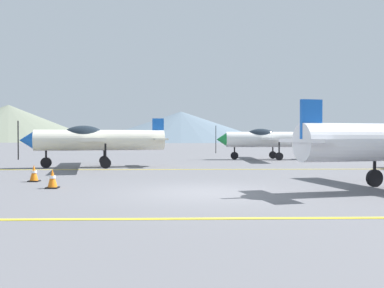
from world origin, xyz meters
TOP-DOWN VIEW (x-y plane):
  - ground_plane at (0.00, 0.00)m, footprint 400.00×400.00m
  - apron_line_near at (0.00, -3.70)m, footprint 80.00×0.16m
  - apron_line_far at (0.00, 8.20)m, footprint 80.00×0.16m
  - airplane_mid at (-5.19, 9.89)m, footprint 7.51×8.55m
  - airplane_far at (5.41, 17.04)m, footprint 7.40×8.54m
  - traffic_cone_front at (-4.64, 1.08)m, footprint 0.36×0.36m
  - traffic_cone_side at (-5.87, 2.98)m, footprint 0.36×0.36m
  - hill_left at (-65.85, 143.96)m, footprint 68.84×68.84m
  - hill_centerleft at (-0.89, 132.14)m, footprint 63.80×63.80m
  - hill_centerright at (73.06, 139.42)m, footprint 88.89×88.89m

SIDE VIEW (x-z plane):
  - ground_plane at x=0.00m, z-range 0.00..0.00m
  - apron_line_near at x=0.00m, z-range 0.00..0.01m
  - apron_line_far at x=0.00m, z-range 0.00..0.01m
  - traffic_cone_front at x=-4.64m, z-range -0.01..0.58m
  - traffic_cone_side at x=-5.87m, z-range -0.01..0.58m
  - airplane_mid at x=-5.19m, z-range 0.16..2.73m
  - airplane_far at x=5.41m, z-range 0.16..2.73m
  - hill_centerright at x=73.06m, z-range 0.00..6.85m
  - hill_centerleft at x=-0.89m, z-range 0.00..10.69m
  - hill_left at x=-65.85m, z-range 0.00..13.85m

